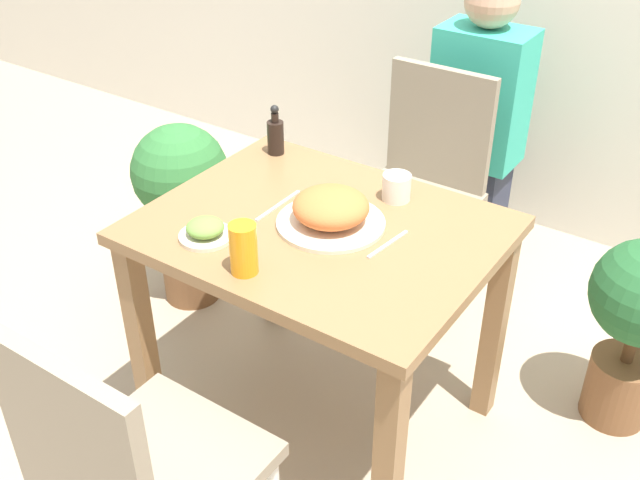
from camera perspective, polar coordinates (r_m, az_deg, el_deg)
The scene contains 14 objects.
ground_plane at distance 2.49m, azimuth 0.00°, elevation -13.13°, with size 16.00×16.00×0.00m, color tan.
dining_table at distance 2.10m, azimuth 0.00°, elevation -1.60°, with size 0.94×0.75×0.72m.
chair_near at distance 1.73m, azimuth -14.27°, elevation -16.59°, with size 0.42×0.42×0.89m.
chair_far at distance 2.75m, azimuth 7.76°, elevation 4.55°, with size 0.42×0.42×0.89m.
food_plate at distance 2.01m, azimuth 0.83°, elevation 2.28°, with size 0.30×0.30×0.10m.
side_plate at distance 1.99m, azimuth -8.72°, elevation 0.72°, with size 0.14×0.14×0.06m.
drink_cup at distance 2.15m, azimuth 5.85°, elevation 4.03°, with size 0.08×0.08×0.08m.
juice_glass at distance 1.82m, azimuth -5.85°, elevation -0.67°, with size 0.07×0.07×0.13m.
sauce_bottle at distance 2.40m, azimuth -3.41°, elevation 7.98°, with size 0.05×0.05×0.16m.
fork_utensil at distance 2.12m, azimuth -3.21°, elevation 2.65°, with size 0.01×0.20×0.00m.
spoon_utensil at distance 1.95m, azimuth 5.19°, elevation -0.31°, with size 0.03×0.17×0.00m.
potted_plant_left at distance 2.77m, azimuth -10.46°, elevation 3.44°, with size 0.35×0.35×0.72m.
potted_plant_right at distance 2.41m, azimuth 23.16°, elevation -5.34°, with size 0.32×0.32×0.65m.
person_figure at distance 3.00m, azimuth 11.85°, elevation 8.39°, with size 0.34×0.22×1.17m.
Camera 1 is at (0.97, -1.43, 1.79)m, focal length 42.00 mm.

